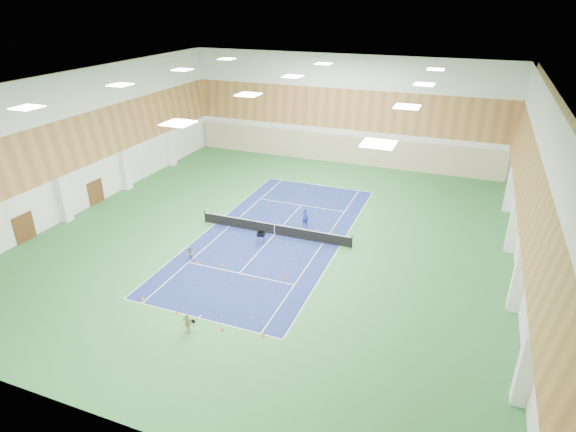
{
  "coord_description": "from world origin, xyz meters",
  "views": [
    {
      "loc": [
        13.62,
        -32.02,
        17.75
      ],
      "look_at": [
        1.28,
        -0.29,
        2.0
      ],
      "focal_mm": 30.0,
      "sensor_mm": 36.0,
      "label": 1
    }
  ],
  "objects_px": {
    "tennis_net": "(274,228)",
    "coach": "(305,217)",
    "child_court": "(190,254)",
    "ball_cart": "(261,238)",
    "child_apron": "(187,323)"
  },
  "relations": [
    {
      "from": "coach",
      "to": "child_court",
      "type": "height_order",
      "value": "coach"
    },
    {
      "from": "coach",
      "to": "child_court",
      "type": "distance_m",
      "value": 10.31
    },
    {
      "from": "child_court",
      "to": "ball_cart",
      "type": "bearing_deg",
      "value": 53.86
    },
    {
      "from": "child_court",
      "to": "ball_cart",
      "type": "relative_size",
      "value": 1.1
    },
    {
      "from": "child_court",
      "to": "child_apron",
      "type": "distance_m",
      "value": 8.35
    },
    {
      "from": "tennis_net",
      "to": "coach",
      "type": "bearing_deg",
      "value": 53.25
    },
    {
      "from": "ball_cart",
      "to": "tennis_net",
      "type": "bearing_deg",
      "value": 66.62
    },
    {
      "from": "coach",
      "to": "tennis_net",
      "type": "bearing_deg",
      "value": 68.3
    },
    {
      "from": "coach",
      "to": "ball_cart",
      "type": "xyz_separation_m",
      "value": [
        -2.17,
        -4.16,
        -0.32
      ]
    },
    {
      "from": "child_court",
      "to": "tennis_net",
      "type": "bearing_deg",
      "value": 60.64
    },
    {
      "from": "tennis_net",
      "to": "coach",
      "type": "relative_size",
      "value": 7.74
    },
    {
      "from": "child_apron",
      "to": "ball_cart",
      "type": "distance_m",
      "value": 11.5
    },
    {
      "from": "tennis_net",
      "to": "coach",
      "type": "distance_m",
      "value": 2.99
    },
    {
      "from": "tennis_net",
      "to": "ball_cart",
      "type": "height_order",
      "value": "tennis_net"
    },
    {
      "from": "child_court",
      "to": "ball_cart",
      "type": "height_order",
      "value": "child_court"
    }
  ]
}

